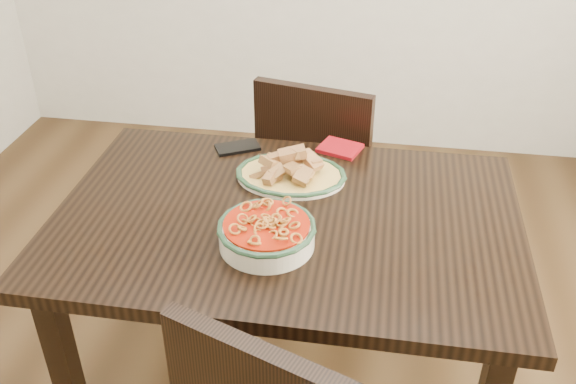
% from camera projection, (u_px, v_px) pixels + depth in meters
% --- Properties ---
extents(floor, '(3.50, 3.50, 0.00)m').
position_uv_depth(floor, '(264.00, 367.00, 2.27)').
color(floor, '#362311').
rests_on(floor, ground).
extents(dining_table, '(1.27, 0.84, 0.75)m').
position_uv_depth(dining_table, '(287.00, 241.00, 1.80)').
color(dining_table, black).
rests_on(dining_table, ground).
extents(chair_far, '(0.50, 0.50, 0.89)m').
position_uv_depth(chair_far, '(321.00, 173.00, 2.42)').
color(chair_far, black).
rests_on(chair_far, ground).
extents(fish_plate, '(0.32, 0.25, 0.11)m').
position_uv_depth(fish_plate, '(291.00, 165.00, 1.88)').
color(fish_plate, white).
rests_on(fish_plate, dining_table).
extents(noodle_bowl, '(0.25, 0.25, 0.08)m').
position_uv_depth(noodle_bowl, '(267.00, 231.00, 1.61)').
color(noodle_bowl, beige).
rests_on(noodle_bowl, dining_table).
extents(smartphone, '(0.16, 0.13, 0.01)m').
position_uv_depth(smartphone, '(237.00, 147.00, 2.06)').
color(smartphone, black).
rests_on(smartphone, dining_table).
extents(napkin, '(0.15, 0.14, 0.01)m').
position_uv_depth(napkin, '(340.00, 148.00, 2.05)').
color(napkin, maroon).
rests_on(napkin, dining_table).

